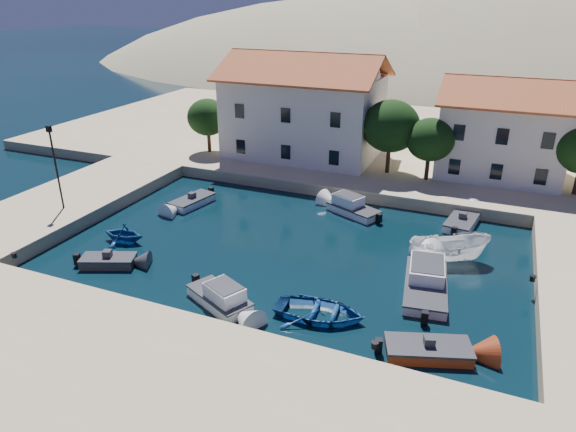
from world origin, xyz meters
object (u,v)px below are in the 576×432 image
(rowboat_south, at_px, (319,317))
(boat_east, at_px, (447,261))
(building_mid, at_px, (504,127))
(cabin_cruiser_south, at_px, (219,296))
(cabin_cruiser_east, at_px, (426,284))
(lamppost, at_px, (55,160))
(building_left, at_px, (304,104))

(rowboat_south, height_order, boat_east, boat_east)
(building_mid, bearing_deg, boat_east, -97.16)
(building_mid, distance_m, cabin_cruiser_south, 29.90)
(cabin_cruiser_east, height_order, boat_east, cabin_cruiser_east)
(lamppost, relative_size, rowboat_south, 1.28)
(lamppost, height_order, cabin_cruiser_south, lamppost)
(lamppost, bearing_deg, cabin_cruiser_east, 0.62)
(building_mid, height_order, lamppost, building_mid)
(building_left, distance_m, building_mid, 18.04)
(building_left, xyz_separation_m, rowboat_south, (10.42, -24.51, -5.94))
(rowboat_south, bearing_deg, cabin_cruiser_south, 94.06)
(rowboat_south, bearing_deg, cabin_cruiser_east, -50.37)
(cabin_cruiser_south, distance_m, boat_east, 14.82)
(cabin_cruiser_south, relative_size, cabin_cruiser_east, 0.73)
(cabin_cruiser_south, xyz_separation_m, boat_east, (11.01, 9.91, -0.48))
(lamppost, relative_size, cabin_cruiser_south, 1.40)
(building_left, height_order, cabin_cruiser_east, building_left)
(cabin_cruiser_south, distance_m, cabin_cruiser_east, 11.77)
(building_left, xyz_separation_m, cabin_cruiser_east, (15.17, -19.71, -5.46))
(building_mid, relative_size, cabin_cruiser_south, 2.36)
(building_left, relative_size, cabin_cruiser_south, 3.31)
(cabin_cruiser_east, bearing_deg, building_mid, -15.76)
(lamppost, bearing_deg, building_mid, 35.45)
(rowboat_south, relative_size, boat_east, 0.94)
(cabin_cruiser_east, bearing_deg, lamppost, 82.63)
(building_left, distance_m, rowboat_south, 27.29)
(building_left, bearing_deg, boat_east, -44.32)
(rowboat_south, distance_m, boat_east, 10.52)
(lamppost, bearing_deg, boat_east, 9.22)
(cabin_cruiser_south, bearing_deg, lamppost, -172.35)
(building_left, height_order, boat_east, building_left)
(building_left, xyz_separation_m, boat_east, (15.92, -15.55, -5.94))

